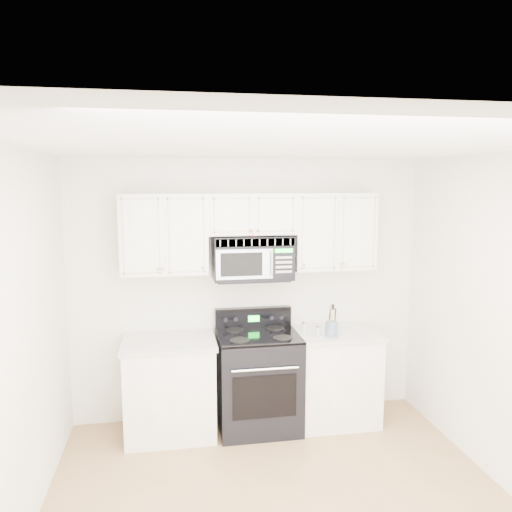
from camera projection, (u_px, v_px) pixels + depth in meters
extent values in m
cube|color=white|center=(292.00, 145.00, 3.13)|extent=(3.50, 3.50, 0.01)
cube|color=#FAEDCD|center=(248.00, 290.00, 5.02)|extent=(3.50, 0.01, 2.60)
cube|color=#FAEDCD|center=(9.00, 360.00, 3.02)|extent=(0.01, 3.50, 2.60)
cube|color=white|center=(170.00, 389.00, 4.70)|extent=(0.82, 0.63, 0.88)
cube|color=silver|center=(169.00, 342.00, 4.64)|extent=(0.86, 0.65, 0.04)
cube|color=black|center=(171.00, 426.00, 4.80)|extent=(0.82, 0.55, 0.10)
cube|color=white|center=(333.00, 378.00, 4.98)|extent=(0.82, 0.63, 0.88)
cube|color=silver|center=(334.00, 333.00, 4.91)|extent=(0.86, 0.65, 0.04)
cube|color=black|center=(330.00, 413.00, 5.07)|extent=(0.82, 0.55, 0.10)
cube|color=black|center=(258.00, 381.00, 4.83)|extent=(0.77, 0.66, 0.92)
cube|color=black|center=(265.00, 397.00, 4.50)|extent=(0.59, 0.01, 0.41)
cylinder|color=silver|center=(265.00, 369.00, 4.44)|extent=(0.61, 0.02, 0.02)
cube|color=black|center=(258.00, 335.00, 4.76)|extent=(0.77, 0.66, 0.02)
cube|color=black|center=(253.00, 317.00, 5.03)|extent=(0.77, 0.08, 0.20)
cube|color=#10FF2C|center=(254.00, 319.00, 4.99)|extent=(0.11, 0.00, 0.06)
cube|color=white|center=(164.00, 234.00, 4.64)|extent=(0.80, 0.33, 0.75)
cube|color=white|center=(333.00, 231.00, 4.91)|extent=(0.80, 0.33, 0.75)
cube|color=white|center=(251.00, 214.00, 4.75)|extent=(0.84, 0.33, 0.39)
sphere|color=#DEAF58|center=(162.00, 269.00, 4.49)|extent=(0.03, 0.03, 0.03)
sphere|color=#DEAF58|center=(202.00, 268.00, 4.55)|extent=(0.03, 0.03, 0.03)
sphere|color=#DEAF58|center=(304.00, 265.00, 4.72)|extent=(0.03, 0.03, 0.03)
sphere|color=#DEAF58|center=(340.00, 264.00, 4.78)|extent=(0.03, 0.03, 0.03)
sphere|color=#DEAF58|center=(251.00, 230.00, 4.58)|extent=(0.03, 0.03, 0.03)
sphere|color=#DEAF58|center=(257.00, 230.00, 4.59)|extent=(0.03, 0.03, 0.03)
cylinder|color=#AA1E19|center=(253.00, 235.00, 4.59)|extent=(0.00, 0.00, 0.10)
sphere|color=#DEAF58|center=(253.00, 241.00, 4.60)|extent=(0.03, 0.03, 0.03)
cube|color=black|center=(252.00, 257.00, 4.79)|extent=(0.76, 0.38, 0.42)
cube|color=#B9B2A4|center=(256.00, 243.00, 4.59)|extent=(0.74, 0.01, 0.07)
cube|color=#9494A3|center=(245.00, 264.00, 4.59)|extent=(0.53, 0.01, 0.28)
cube|color=black|center=(242.00, 265.00, 4.58)|extent=(0.39, 0.01, 0.22)
cube|color=black|center=(284.00, 263.00, 4.65)|extent=(0.21, 0.01, 0.28)
cube|color=#10FF2C|center=(284.00, 251.00, 4.62)|extent=(0.17, 0.00, 0.03)
cylinder|color=silver|center=(272.00, 264.00, 4.59)|extent=(0.02, 0.02, 0.24)
cylinder|color=gray|center=(332.00, 329.00, 4.74)|extent=(0.12, 0.12, 0.14)
cylinder|color=olive|center=(335.00, 321.00, 4.73)|extent=(0.01, 0.01, 0.25)
cylinder|color=black|center=(329.00, 320.00, 4.75)|extent=(0.01, 0.01, 0.27)
cylinder|color=olive|center=(331.00, 320.00, 4.69)|extent=(0.01, 0.01, 0.29)
cylinder|color=black|center=(335.00, 321.00, 4.73)|extent=(0.01, 0.01, 0.25)
cylinder|color=olive|center=(329.00, 320.00, 4.75)|extent=(0.01, 0.01, 0.27)
cylinder|color=#BABABE|center=(304.00, 328.00, 4.86)|extent=(0.04, 0.04, 0.09)
cylinder|color=silver|center=(305.00, 322.00, 4.86)|extent=(0.05, 0.05, 0.02)
cylinder|color=#BABABE|center=(318.00, 331.00, 4.76)|extent=(0.04, 0.04, 0.08)
cylinder|color=silver|center=(318.00, 326.00, 4.76)|extent=(0.04, 0.04, 0.02)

